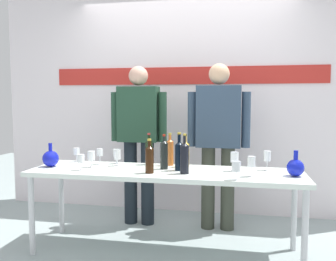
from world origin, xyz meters
name	(u,v)px	position (x,y,z in m)	size (l,w,h in m)	color
ground_plane	(165,252)	(0.00, 0.00, 0.00)	(10.00, 10.00, 0.00)	#9AAAA9
back_wall	(186,86)	(0.00, 1.25, 1.50)	(4.56, 0.11, 3.00)	white
display_table	(165,177)	(0.00, 0.00, 0.68)	(2.36, 0.63, 0.73)	white
decanter_blue_left	(51,158)	(-1.06, -0.03, 0.81)	(0.15, 0.15, 0.22)	#131CB8
decanter_blue_right	(295,167)	(1.08, -0.03, 0.81)	(0.14, 0.14, 0.21)	#121EBB
presenter_left	(139,134)	(-0.42, 0.68, 0.98)	(0.61, 0.22, 1.70)	black
presenter_right	(218,135)	(0.42, 0.68, 0.99)	(0.64, 0.22, 1.71)	#393D31
wine_bottle_0	(170,151)	(0.00, 0.24, 0.87)	(0.07, 0.07, 0.30)	#CD6B2D
wine_bottle_1	(185,153)	(0.15, 0.20, 0.86)	(0.07, 0.07, 0.30)	gold
wine_bottle_2	(179,155)	(0.12, 0.03, 0.87)	(0.07, 0.07, 0.33)	black
wine_bottle_3	(184,157)	(0.19, -0.10, 0.87)	(0.07, 0.07, 0.33)	black
wine_bottle_4	(164,154)	(-0.02, 0.06, 0.87)	(0.07, 0.07, 0.31)	black
wine_bottle_5	(149,158)	(-0.10, -0.14, 0.86)	(0.07, 0.07, 0.29)	black
wine_bottle_6	(149,151)	(-0.20, 0.25, 0.86)	(0.07, 0.07, 0.30)	black
wine_glass_left_0	(117,155)	(-0.47, 0.13, 0.84)	(0.06, 0.06, 0.15)	white
wine_glass_left_1	(81,159)	(-0.72, -0.14, 0.83)	(0.06, 0.06, 0.14)	white
wine_glass_left_2	(117,153)	(-0.52, 0.23, 0.84)	(0.06, 0.06, 0.14)	white
wine_glass_left_3	(77,152)	(-0.94, 0.25, 0.83)	(0.06, 0.06, 0.14)	white
wine_glass_left_4	(100,153)	(-0.66, 0.17, 0.85)	(0.06, 0.06, 0.15)	white
wine_glass_left_5	(91,156)	(-0.68, 0.01, 0.84)	(0.07, 0.07, 0.15)	white
wine_glass_right_0	(251,162)	(0.73, -0.11, 0.85)	(0.06, 0.06, 0.16)	white
wine_glass_right_1	(267,156)	(0.87, 0.17, 0.86)	(0.06, 0.06, 0.17)	white
wine_glass_right_2	(234,157)	(0.59, 0.08, 0.85)	(0.07, 0.07, 0.17)	white
wine_glass_right_3	(236,167)	(0.61, -0.25, 0.84)	(0.07, 0.07, 0.14)	white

